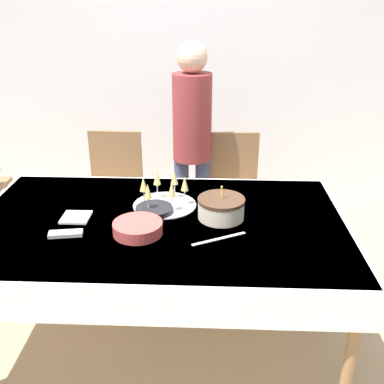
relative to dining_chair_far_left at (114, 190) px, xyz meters
The scene contains 13 objects.
ground_plane 1.16m from the dining_chair_far_left, 64.30° to the right, with size 12.00×12.00×0.00m, color tan.
wall_back 1.41m from the dining_chair_far_left, 66.91° to the left, with size 8.00×0.05×2.70m.
dining_table 1.04m from the dining_chair_far_left, 64.30° to the right, with size 2.04×1.23×0.76m.
dining_chair_far_left is the anchor object (origin of this frame).
dining_chair_far_right 0.90m from the dining_chair_far_left, ahead, with size 0.45×0.45×0.96m.
birthday_cake 1.23m from the dining_chair_far_left, 48.46° to the right, with size 0.26×0.26×0.19m.
champagne_tray 0.93m from the dining_chair_far_left, 58.32° to the right, with size 0.37×0.37×0.18m.
plate_stack_main 1.18m from the dining_chair_far_left, 71.71° to the right, with size 0.26×0.26×0.06m.
plate_stack_dessert 0.97m from the dining_chair_far_left, 63.84° to the right, with size 0.21×0.21×0.03m.
cake_knife 1.39m from the dining_chair_far_left, 55.53° to the right, with size 0.27×0.15×0.00m.
fork_pile 1.15m from the dining_chair_far_left, 90.33° to the right, with size 0.18×0.09×0.02m.
napkin_pile 0.97m from the dining_chair_far_left, 90.48° to the right, with size 0.15×0.15×0.01m.
person_standing 0.74m from the dining_chair_far_left, ahead, with size 0.28×0.28×1.61m.
Camera 1 is at (0.27, -2.17, 1.89)m, focal length 42.00 mm.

